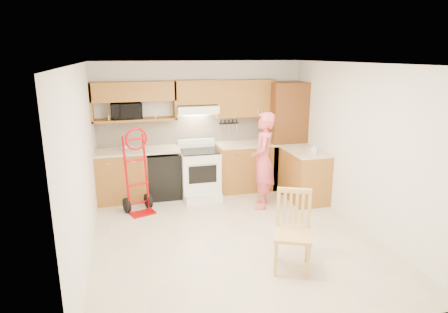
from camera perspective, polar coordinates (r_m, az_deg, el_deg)
name	(u,v)px	position (r m, az deg, el deg)	size (l,w,h in m)	color
floor	(233,237)	(5.87, 1.28, -11.78)	(4.00, 4.50, 0.02)	beige
ceiling	(234,63)	(5.24, 1.44, 13.66)	(4.00, 4.50, 0.02)	white
wall_back	(201,127)	(7.56, -3.42, 4.43)	(4.00, 0.02, 2.50)	silver
wall_front	(306,220)	(3.42, 12.06, -9.13)	(4.00, 0.02, 2.50)	silver
wall_left	(82,165)	(5.24, -20.25, -1.23)	(0.02, 4.50, 2.50)	silver
wall_right	(359,147)	(6.27, 19.30, 1.40)	(0.02, 4.50, 2.50)	silver
backsplash	(201,129)	(7.55, -3.38, 4.02)	(3.92, 0.03, 0.55)	beige
lower_cab_left	(122,177)	(7.31, -14.83, -2.89)	(0.90, 0.60, 0.90)	#AB762A
dishwasher	(163,175)	(7.35, -8.97, -2.68)	(0.60, 0.60, 0.85)	black
lower_cab_right	(246,167)	(7.66, 3.23, -1.58)	(1.14, 0.60, 0.90)	#AB762A
countertop_left	(137,151)	(7.19, -12.69, 0.84)	(1.50, 0.63, 0.04)	beige
countertop_right	(246,144)	(7.54, 3.28, 1.84)	(1.14, 0.63, 0.04)	beige
cab_return_right	(304,176)	(7.28, 11.72, -2.79)	(0.60, 1.00, 0.90)	#AB762A
countertop_return	(305,151)	(7.15, 11.92, 0.80)	(0.63, 1.00, 0.04)	beige
pantry_tall	(285,135)	(7.80, 9.04, 3.10)	(0.70, 0.60, 2.10)	brown
upper_cab_left	(133,91)	(7.15, -13.23, 9.36)	(1.50, 0.33, 0.34)	#AB762A
upper_shelf_mw	(135,120)	(7.21, -12.99, 5.33)	(1.50, 0.33, 0.04)	#AB762A
upper_cab_center	(196,92)	(7.27, -4.17, 9.49)	(0.76, 0.33, 0.44)	#AB762A
upper_cab_right	(245,98)	(7.52, 3.06, 8.61)	(1.14, 0.33, 0.70)	#AB762A
range_hood	(197,109)	(7.25, -4.03, 7.00)	(0.76, 0.46, 0.14)	white
knife_strip	(229,126)	(7.64, 0.72, 4.48)	(0.40, 0.05, 0.29)	black
microwave	(126,111)	(7.18, -14.24, 6.57)	(0.53, 0.36, 0.29)	black
range	(200,170)	(7.22, -3.55, -2.02)	(0.71, 0.93, 1.05)	white
person	(263,161)	(6.68, 5.78, -0.63)	(0.61, 0.40, 1.68)	#D64E57
hand_truck	(138,175)	(6.61, -12.53, -2.72)	(0.52, 0.48, 1.32)	#AB0409
dining_chair	(293,232)	(4.92, 10.15, -10.93)	(0.45, 0.49, 1.00)	tan
soap_bottle	(314,149)	(6.86, 13.10, 1.08)	(0.08, 0.08, 0.18)	white
bowl	(128,149)	(7.18, -13.96, 1.14)	(0.24, 0.24, 0.06)	white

